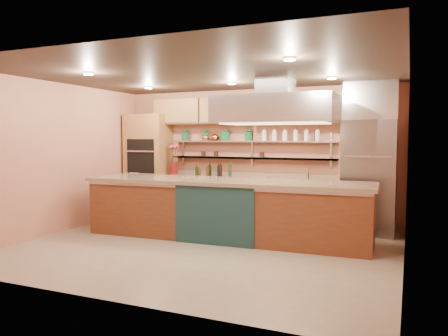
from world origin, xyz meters
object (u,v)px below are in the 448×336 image
at_px(island, 226,209).
at_px(kitchen_scale, 269,178).
at_px(copper_kettle, 215,137).
at_px(green_canister, 224,136).
at_px(flower_vase, 174,169).
at_px(refrigerator, 369,177).

height_order(island, kitchen_scale, island).
relative_size(copper_kettle, green_canister, 0.95).
height_order(copper_kettle, green_canister, green_canister).
distance_m(island, copper_kettle, 2.27).
bearing_deg(flower_vase, refrigerator, -0.14).
xyz_separation_m(island, copper_kettle, (-0.94, 1.63, 1.27)).
distance_m(kitchen_scale, copper_kettle, 1.54).
xyz_separation_m(refrigerator, copper_kettle, (-3.22, 0.23, 0.74)).
bearing_deg(copper_kettle, refrigerator, -4.08).
relative_size(refrigerator, island, 0.42).
bearing_deg(flower_vase, kitchen_scale, 0.00).
bearing_deg(green_canister, island, -66.03).
bearing_deg(refrigerator, green_canister, 175.63).
xyz_separation_m(refrigerator, green_canister, (-3.01, 0.23, 0.76)).
xyz_separation_m(refrigerator, flower_vase, (-4.13, 0.01, 0.03)).
bearing_deg(flower_vase, copper_kettle, 13.65).
bearing_deg(refrigerator, flower_vase, 179.86).
relative_size(refrigerator, kitchen_scale, 14.04).
height_order(flower_vase, green_canister, green_canister).
height_order(refrigerator, island, refrigerator).
relative_size(island, green_canister, 25.74).
xyz_separation_m(refrigerator, island, (-2.28, -1.40, -0.53)).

